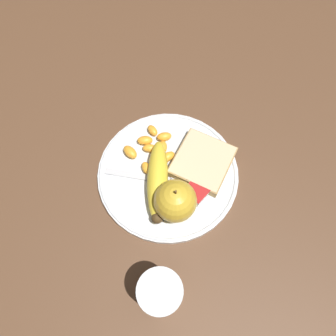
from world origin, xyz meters
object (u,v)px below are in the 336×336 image
(apple, at_px, (175,201))
(jam_packet, at_px, (198,190))
(juice_glass, at_px, (160,294))
(plate, at_px, (168,173))
(bread_slice, at_px, (203,162))
(fork, at_px, (161,180))
(banana, at_px, (159,181))

(apple, relative_size, jam_packet, 1.79)
(juice_glass, bearing_deg, plate, -141.16)
(bread_slice, relative_size, fork, 0.79)
(banana, bearing_deg, plate, -171.56)
(fork, bearing_deg, juice_glass, -79.58)
(jam_packet, bearing_deg, banana, -59.25)
(bread_slice, xyz_separation_m, fork, (0.08, -0.04, -0.01))
(apple, distance_m, banana, 0.06)
(plate, height_order, fork, fork)
(apple, height_order, jam_packet, apple)
(apple, distance_m, bread_slice, 0.11)
(juice_glass, relative_size, bread_slice, 0.76)
(plate, xyz_separation_m, jam_packet, (-0.01, 0.07, 0.01))
(plate, bearing_deg, juice_glass, 38.84)
(plate, distance_m, bread_slice, 0.07)
(apple, bearing_deg, bread_slice, -169.35)
(juice_glass, xyz_separation_m, bread_slice, (-0.23, -0.10, -0.02))
(bread_slice, bearing_deg, fork, -24.84)
(jam_packet, bearing_deg, bread_slice, -148.54)
(plate, bearing_deg, fork, 2.69)
(juice_glass, height_order, fork, juice_glass)
(bread_slice, height_order, jam_packet, same)
(plate, distance_m, fork, 0.02)
(bread_slice, bearing_deg, juice_glass, 23.80)
(jam_packet, bearing_deg, plate, -84.24)
(banana, xyz_separation_m, jam_packet, (-0.04, 0.06, -0.01))
(banana, distance_m, bread_slice, 0.10)
(plate, distance_m, apple, 0.08)
(juice_glass, xyz_separation_m, jam_packet, (-0.18, -0.07, -0.02))
(juice_glass, bearing_deg, fork, -137.60)
(plate, relative_size, banana, 1.88)
(juice_glass, distance_m, bread_slice, 0.25)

